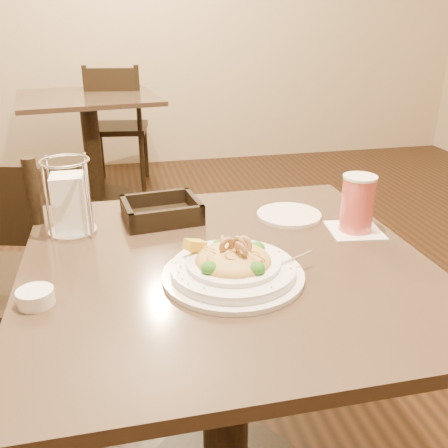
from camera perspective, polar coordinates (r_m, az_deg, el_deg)
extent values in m
cylinder|color=black|center=(1.34, 0.20, -18.61)|extent=(0.12, 0.12, 0.69)
cube|color=#4D3B2C|center=(1.13, 0.22, -4.81)|extent=(0.90, 0.90, 0.03)
cylinder|color=black|center=(3.78, -14.25, 2.94)|extent=(0.52, 0.52, 0.03)
cylinder|color=black|center=(3.67, -14.80, 8.23)|extent=(0.12, 0.12, 0.69)
cube|color=#4D3B2C|center=(3.60, -15.39, 13.79)|extent=(1.01, 1.01, 0.03)
cube|color=black|center=(1.76, -22.40, -6.58)|extent=(0.52, 0.52, 0.04)
cylinder|color=black|center=(1.96, -14.35, -10.34)|extent=(0.04, 0.04, 0.43)
cylinder|color=black|center=(2.09, -23.98, -9.49)|extent=(0.04, 0.04, 0.43)
cylinder|color=black|center=(1.68, -17.88, -16.97)|extent=(0.04, 0.04, 0.43)
cylinder|color=black|center=(1.43, -20.21, -1.80)|extent=(0.04, 0.04, 0.46)
cube|color=black|center=(3.98, -11.95, 10.68)|extent=(0.48, 0.48, 0.04)
cylinder|color=black|center=(4.19, -8.93, 8.18)|extent=(0.04, 0.04, 0.43)
cylinder|color=black|center=(4.23, -13.84, 7.96)|extent=(0.04, 0.04, 0.43)
cylinder|color=black|center=(3.84, -9.31, 6.81)|extent=(0.04, 0.04, 0.43)
cylinder|color=black|center=(3.89, -14.63, 6.57)|extent=(0.04, 0.04, 0.43)
cylinder|color=black|center=(3.74, -9.80, 13.97)|extent=(0.04, 0.04, 0.46)
cylinder|color=black|center=(3.79, -15.38, 13.62)|extent=(0.04, 0.04, 0.46)
cube|color=black|center=(3.74, -12.75, 15.32)|extent=(0.36, 0.08, 0.22)
cylinder|color=white|center=(1.05, 1.04, -5.87)|extent=(0.30, 0.30, 0.01)
cylinder|color=white|center=(1.05, 1.05, -5.15)|extent=(0.26, 0.26, 0.02)
cylinder|color=white|center=(1.04, 1.05, -4.47)|extent=(0.20, 0.20, 0.01)
ellipsoid|color=#BA9344|center=(1.04, 1.06, -4.19)|extent=(0.16, 0.16, 0.06)
cube|color=gold|center=(1.07, -3.36, -2.44)|extent=(0.06, 0.05, 0.04)
cube|color=silver|center=(1.07, 7.81, -4.02)|extent=(0.11, 0.05, 0.01)
cube|color=silver|center=(1.05, 4.68, -4.19)|extent=(0.03, 0.03, 0.00)
torus|color=#BA9344|center=(1.04, 0.77, -3.84)|extent=(0.04, 0.04, 0.02)
torus|color=#BA9344|center=(1.02, 1.06, -3.07)|extent=(0.04, 0.04, 0.02)
torus|color=#BA9344|center=(1.08, 2.47, -1.83)|extent=(0.03, 0.04, 0.02)
torus|color=#BA9344|center=(1.04, -0.61, -3.21)|extent=(0.05, 0.04, 0.02)
torus|color=#BA9344|center=(1.01, 3.68, -3.56)|extent=(0.05, 0.06, 0.03)
torus|color=#BA9344|center=(1.07, 0.41, -2.63)|extent=(0.03, 0.03, 0.01)
torus|color=#BA9344|center=(1.00, 0.90, -3.55)|extent=(0.03, 0.03, 0.02)
torus|color=#BA9344|center=(1.07, 1.48, -1.75)|extent=(0.04, 0.03, 0.03)
torus|color=#BA9344|center=(1.00, 3.30, -3.86)|extent=(0.05, 0.05, 0.02)
torus|color=#BA9344|center=(1.02, 1.52, -3.11)|extent=(0.06, 0.06, 0.02)
torus|color=#BA9344|center=(1.05, 3.28, -3.17)|extent=(0.03, 0.04, 0.02)
torus|color=#BA9344|center=(1.02, 0.38, -3.99)|extent=(0.05, 0.05, 0.03)
torus|color=#BA9344|center=(1.00, 0.69, -3.99)|extent=(0.03, 0.04, 0.02)
torus|color=#BA9344|center=(1.08, 2.19, -1.93)|extent=(0.05, 0.04, 0.03)
torus|color=#BA9344|center=(1.04, -1.23, -2.77)|extent=(0.05, 0.05, 0.02)
torus|color=#BA9344|center=(1.02, 0.47, -3.32)|extent=(0.05, 0.04, 0.02)
torus|color=#BA9344|center=(1.05, 1.25, -3.05)|extent=(0.04, 0.04, 0.03)
torus|color=#BA9344|center=(1.06, 2.13, -2.20)|extent=(0.03, 0.04, 0.02)
torus|color=#BA9344|center=(1.01, 0.28, -4.24)|extent=(0.05, 0.06, 0.02)
torus|color=#BA9344|center=(1.03, 1.35, -3.09)|extent=(0.04, 0.04, 0.02)
torus|color=#BA9344|center=(1.00, -1.19, -3.88)|extent=(0.04, 0.04, 0.02)
torus|color=tan|center=(1.00, 1.95, -2.98)|extent=(0.04, 0.04, 0.04)
torus|color=tan|center=(1.02, -0.16, -2.35)|extent=(0.02, 0.04, 0.04)
torus|color=tan|center=(1.02, 2.25, -2.44)|extent=(0.04, 0.04, 0.04)
torus|color=tan|center=(1.02, 0.30, -2.49)|extent=(0.04, 0.03, 0.04)
torus|color=tan|center=(1.02, 1.78, -2.33)|extent=(0.04, 0.04, 0.04)
ellipsoid|color=#205A14|center=(1.07, 3.79, -2.73)|extent=(0.03, 0.03, 0.03)
ellipsoid|color=#205A14|center=(1.09, -0.58, -2.34)|extent=(0.03, 0.03, 0.02)
ellipsoid|color=#205A14|center=(0.99, -1.64, -5.04)|extent=(0.04, 0.04, 0.03)
ellipsoid|color=#205A14|center=(0.99, 3.73, -5.08)|extent=(0.03, 0.03, 0.03)
cube|color=#266619|center=(1.12, 4.40, -2.49)|extent=(0.00, 0.00, 0.00)
cube|color=#266619|center=(1.05, -5.53, -4.43)|extent=(0.00, 0.00, 0.00)
cube|color=#266619|center=(0.99, -4.78, -6.28)|extent=(0.00, 0.00, 0.00)
cube|color=#266619|center=(1.11, 4.73, -2.91)|extent=(0.00, 0.00, 0.00)
cube|color=#266619|center=(0.96, 5.42, -7.21)|extent=(0.00, 0.00, 0.00)
cube|color=#266619|center=(1.04, -4.99, -4.89)|extent=(0.00, 0.00, 0.00)
cube|color=#266619|center=(1.10, 6.33, -3.11)|extent=(0.00, 0.00, 0.00)
cube|color=#266619|center=(1.08, -4.44, -3.64)|extent=(0.00, 0.00, 0.00)
cube|color=#266619|center=(1.03, 7.63, -5.05)|extent=(0.00, 0.00, 0.00)
cube|color=#266619|center=(0.96, -2.30, -7.34)|extent=(0.00, 0.00, 0.00)
cube|color=#266619|center=(0.97, -4.13, -6.83)|extent=(0.00, 0.00, 0.00)
cube|color=#266619|center=(1.07, -4.11, -3.90)|extent=(0.00, 0.00, 0.00)
cube|color=#266619|center=(1.02, -5.20, -5.49)|extent=(0.00, 0.00, 0.00)
cube|color=white|center=(1.32, 14.68, -0.68)|extent=(0.14, 0.14, 0.00)
cylinder|color=#D8544C|center=(1.29, 15.00, 2.23)|extent=(0.08, 0.08, 0.14)
cylinder|color=white|center=(1.27, 15.32, 5.19)|extent=(0.08, 0.08, 0.01)
cube|color=black|center=(1.35, -7.11, 0.81)|extent=(0.21, 0.18, 0.01)
cube|color=black|center=(1.36, -3.42, 2.36)|extent=(0.03, 0.16, 0.04)
cube|color=black|center=(1.33, -11.02, 1.40)|extent=(0.03, 0.16, 0.04)
cube|color=black|center=(1.41, -7.83, 2.90)|extent=(0.20, 0.04, 0.04)
cube|color=black|center=(1.27, -6.44, 0.77)|extent=(0.20, 0.04, 0.04)
cylinder|color=silver|center=(1.32, -16.86, -0.75)|extent=(0.12, 0.12, 0.01)
torus|color=silver|center=(1.26, -17.81, 6.89)|extent=(0.12, 0.12, 0.01)
cube|color=white|center=(1.30, -17.24, 2.31)|extent=(0.09, 0.09, 0.15)
cylinder|color=silver|center=(1.25, -19.59, 2.23)|extent=(0.01, 0.01, 0.19)
cylinder|color=silver|center=(1.24, -15.33, 2.61)|extent=(0.01, 0.01, 0.19)
cylinder|color=silver|center=(1.34, -19.21, 3.61)|extent=(0.01, 0.01, 0.19)
cylinder|color=silver|center=(1.33, -15.22, 3.98)|extent=(0.01, 0.01, 0.19)
cylinder|color=white|center=(1.37, 7.43, 1.01)|extent=(0.19, 0.19, 0.01)
cylinder|color=white|center=(1.02, -20.74, -7.83)|extent=(0.09, 0.09, 0.03)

